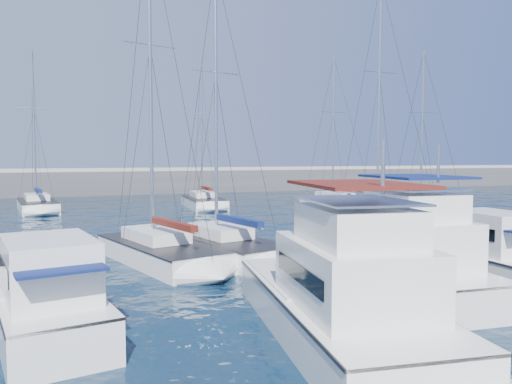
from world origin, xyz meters
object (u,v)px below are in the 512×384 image
object	(u,v)px
sailboat_mid_e	(426,215)
sailboat_back_c	(338,203)
motor_yacht_stbd_inner	(400,262)
motor_yacht_stbd_outer	(481,256)
sailboat_mid_b	(160,251)
sailboat_mid_c	(224,247)
sailboat_mid_d	(385,220)
motor_yacht_port_inner	(342,299)
sailboat_back_a	(37,205)
motor_yacht_port_outer	(47,303)
sailboat_back_b	(204,202)

from	to	relation	value
sailboat_mid_e	sailboat_back_c	bearing A→B (deg)	98.64
sailboat_mid_e	motor_yacht_stbd_inner	bearing A→B (deg)	-130.50
motor_yacht_stbd_outer	sailboat_mid_b	xyz separation A→B (m)	(-11.51, 7.71, -0.40)
motor_yacht_stbd_inner	motor_yacht_stbd_outer	bearing A→B (deg)	11.56
sailboat_mid_b	sailboat_back_c	distance (m)	27.58
motor_yacht_stbd_inner	sailboat_mid_c	size ratio (longest dim) A/B	0.63
sailboat_mid_b	sailboat_mid_e	world-z (taller)	sailboat_mid_b
sailboat_mid_d	motor_yacht_port_inner	bearing A→B (deg)	-130.96
motor_yacht_stbd_outer	sailboat_mid_d	xyz separation A→B (m)	(4.94, 13.67, -0.40)
motor_yacht_port_inner	sailboat_mid_b	xyz separation A→B (m)	(-2.91, 11.64, -0.59)
motor_yacht_stbd_inner	sailboat_back_a	bearing A→B (deg)	116.69
sailboat_back_c	motor_yacht_port_outer	bearing A→B (deg)	-139.38
sailboat_mid_c	sailboat_back_a	distance (m)	28.09
motor_yacht_stbd_outer	sailboat_mid_d	bearing A→B (deg)	69.62
motor_yacht_port_inner	sailboat_mid_e	distance (m)	27.07
motor_yacht_port_inner	sailboat_mid_c	world-z (taller)	sailboat_mid_c
sailboat_mid_b	sailboat_back_a	size ratio (longest dim) A/B	1.09
sailboat_back_a	sailboat_mid_d	bearing A→B (deg)	-49.32
motor_yacht_stbd_outer	sailboat_back_b	world-z (taller)	sailboat_back_b
motor_yacht_port_outer	motor_yacht_port_inner	bearing A→B (deg)	-33.52
sailboat_mid_d	sailboat_back_a	bearing A→B (deg)	135.31
motor_yacht_port_inner	sailboat_mid_d	bearing A→B (deg)	59.93
motor_yacht_port_inner	sailboat_mid_e	world-z (taller)	sailboat_mid_e
motor_yacht_stbd_inner	sailboat_mid_b	bearing A→B (deg)	135.97
sailboat_mid_d	sailboat_mid_e	xyz separation A→B (m)	(5.12, 2.00, -0.03)
sailboat_back_b	sailboat_back_c	size ratio (longest dim) A/B	0.99
motor_yacht_port_outer	sailboat_back_b	distance (m)	35.17
sailboat_mid_d	motor_yacht_port_outer	bearing A→B (deg)	-148.63
sailboat_mid_c	sailboat_back_b	distance (m)	24.60
motor_yacht_port_inner	sailboat_mid_e	xyz separation A→B (m)	(18.66, 19.60, -0.62)
motor_yacht_port_outer	motor_yacht_stbd_outer	size ratio (longest dim) A/B	1.12
motor_yacht_stbd_outer	sailboat_mid_c	size ratio (longest dim) A/B	0.43
motor_yacht_port_inner	sailboat_mid_b	size ratio (longest dim) A/B	0.60
motor_yacht_port_outer	motor_yacht_stbd_inner	distance (m)	11.74
sailboat_mid_c	sailboat_mid_d	xyz separation A→B (m)	(13.28, 5.80, 0.02)
motor_yacht_port_inner	sailboat_back_a	bearing A→B (deg)	111.85
motor_yacht_stbd_inner	sailboat_mid_c	bearing A→B (deg)	120.55
sailboat_mid_b	motor_yacht_port_inner	bearing A→B (deg)	-92.10
sailboat_mid_c	motor_yacht_stbd_outer	bearing A→B (deg)	-57.31
sailboat_mid_d	sailboat_back_a	size ratio (longest dim) A/B	1.16
motor_yacht_port_inner	motor_yacht_stbd_outer	distance (m)	9.46
motor_yacht_port_inner	sailboat_mid_b	world-z (taller)	sailboat_mid_b
sailboat_back_a	sailboat_back_c	world-z (taller)	sailboat_back_a
motor_yacht_stbd_inner	sailboat_mid_d	bearing A→B (deg)	61.65
sailboat_back_b	motor_yacht_port_outer	bearing A→B (deg)	-108.95
motor_yacht_stbd_inner	sailboat_back_b	xyz separation A→B (m)	(0.98, 32.46, -0.61)
motor_yacht_port_inner	sailboat_back_b	size ratio (longest dim) A/B	0.67
motor_yacht_port_inner	motor_yacht_stbd_inner	world-z (taller)	same
sailboat_mid_b	sailboat_mid_d	xyz separation A→B (m)	(16.44, 5.97, 0.00)
sailboat_back_c	motor_yacht_stbd_outer	bearing A→B (deg)	-115.43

